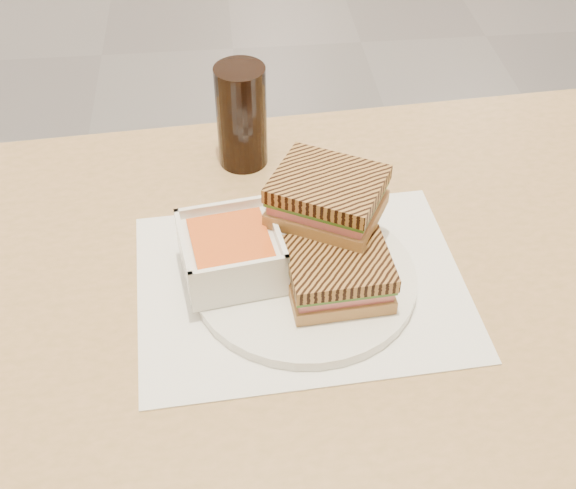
{
  "coord_description": "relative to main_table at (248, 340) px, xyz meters",
  "views": [
    {
      "loc": [
        -0.05,
        -2.63,
        1.41
      ],
      "look_at": [
        0.01,
        -2.0,
        0.82
      ],
      "focal_mm": 46.53,
      "sensor_mm": 36.0,
      "label": 1
    }
  ],
  "objects": [
    {
      "name": "main_table",
      "position": [
        0.0,
        0.0,
        0.0
      ],
      "size": [
        1.24,
        0.78,
        0.75
      ],
      "color": "tan",
      "rests_on": "ground"
    },
    {
      "name": "cola_glass",
      "position": [
        0.01,
        0.25,
        0.19
      ],
      "size": [
        0.07,
        0.07,
        0.15
      ],
      "color": "black",
      "rests_on": "main_table"
    },
    {
      "name": "soup_bowl",
      "position": [
        -0.01,
        0.0,
        0.16
      ],
      "size": [
        0.13,
        0.13,
        0.06
      ],
      "color": "white",
      "rests_on": "plate"
    },
    {
      "name": "plate",
      "position": [
        0.07,
        -0.01,
        0.12
      ],
      "size": [
        0.27,
        0.27,
        0.01
      ],
      "color": "white",
      "rests_on": "tray_liner"
    },
    {
      "name": "panini_upper",
      "position": [
        0.1,
        0.04,
        0.21
      ],
      "size": [
        0.16,
        0.15,
        0.06
      ],
      "color": "tan",
      "rests_on": "panini_lower"
    },
    {
      "name": "panini_lower",
      "position": [
        0.11,
        -0.04,
        0.16
      ],
      "size": [
        0.12,
        0.11,
        0.05
      ],
      "color": "tan",
      "rests_on": "plate"
    },
    {
      "name": "tray_liner",
      "position": [
        0.07,
        -0.02,
        0.12
      ],
      "size": [
        0.41,
        0.33,
        0.0
      ],
      "color": "white",
      "rests_on": "main_table"
    }
  ]
}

